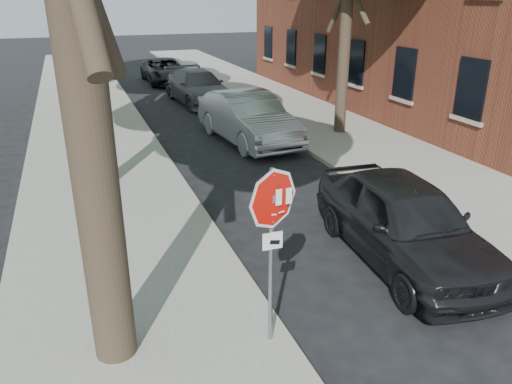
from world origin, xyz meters
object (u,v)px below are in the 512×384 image
car_a (405,221)px  car_c (198,87)px  stop_sign (272,225)px  car_d (166,71)px  car_b (248,118)px

car_a → car_c: size_ratio=0.93×
stop_sign → car_a: 3.81m
stop_sign → car_c: 17.56m
car_c → car_d: size_ratio=1.05×
car_d → car_a: bearing=-89.8°
car_b → car_c: (0.03, 6.98, -0.10)m
car_a → car_d: size_ratio=0.97×
car_b → car_c: car_b is taller
car_c → car_b: bearing=-94.9°
car_a → car_d: bearing=95.4°
stop_sign → car_d: stop_sign is taller
car_b → car_d: (-0.30, 13.18, -0.17)m
car_a → car_b: size_ratio=0.93×
car_b → car_a: bearing=-95.5°
car_b → stop_sign: bearing=-113.4°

